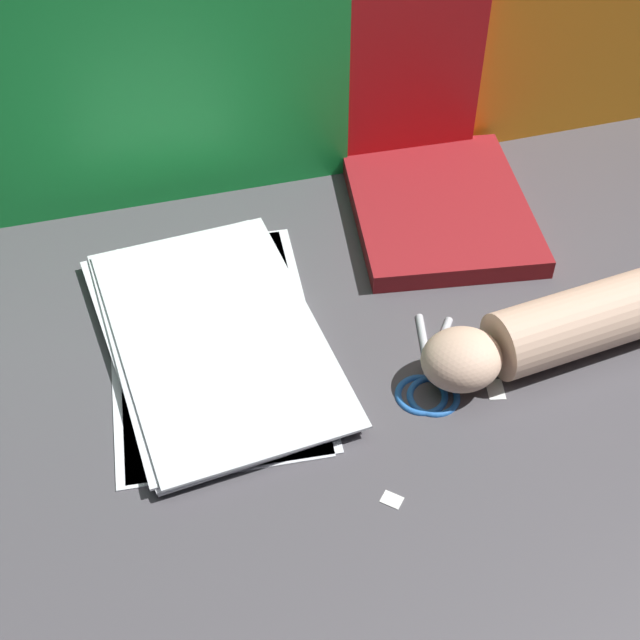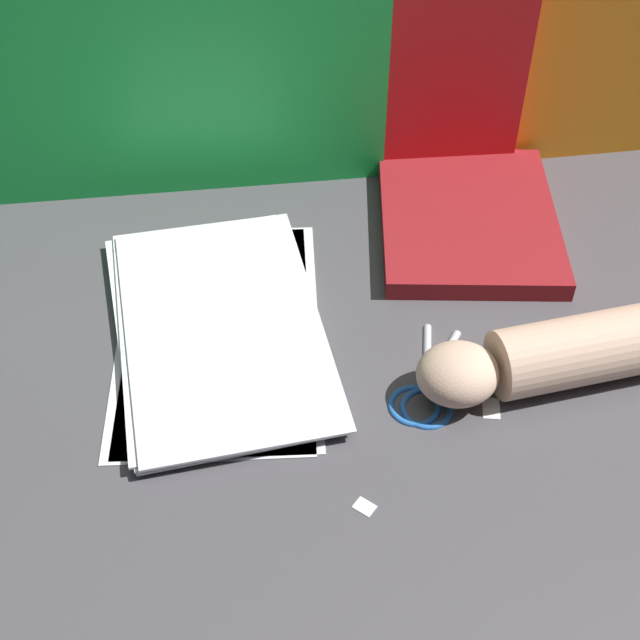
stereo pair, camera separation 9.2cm
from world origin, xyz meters
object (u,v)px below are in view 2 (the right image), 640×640
Objects in this scene: paper_stack at (218,327)px; hand_forearm at (557,355)px; book_closed at (468,219)px; scissors at (425,391)px.

hand_forearm is at bearing -19.08° from paper_stack.
hand_forearm is at bearing -85.37° from book_closed.
book_closed is (0.32, 0.14, 0.00)m from paper_stack.
book_closed is 1.03× the size of hand_forearm.
paper_stack is 0.24m from scissors.
paper_stack is 2.51× the size of scissors.
paper_stack is at bearing 160.92° from hand_forearm.
scissors is at bearing -30.34° from paper_stack.
hand_forearm is at bearing 0.75° from scissors.
paper_stack is at bearing -156.25° from book_closed.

